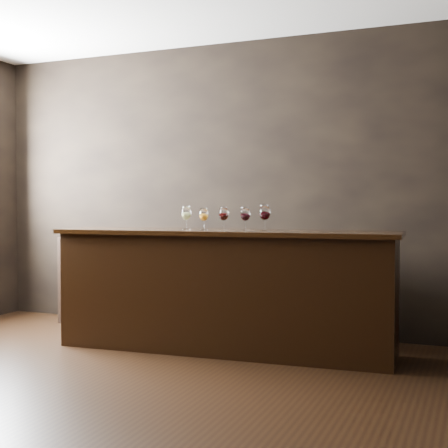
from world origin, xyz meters
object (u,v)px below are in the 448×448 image
at_px(glass_white, 186,214).
at_px(glass_red_b, 245,215).
at_px(back_bar_shelf, 174,284).
at_px(glass_red_c, 265,213).
at_px(bar_counter, 225,293).
at_px(glass_red_a, 224,214).
at_px(glass_amber, 204,215).

xyz_separation_m(glass_white, glass_red_b, (0.55, -0.01, -0.00)).
height_order(back_bar_shelf, glass_red_b, glass_red_b).
height_order(glass_white, glass_red_c, glass_red_c).
relative_size(bar_counter, glass_red_a, 14.27).
height_order(glass_amber, glass_red_b, glass_red_b).
bearing_deg(bar_counter, glass_red_b, 2.73).
distance_m(bar_counter, glass_amber, 0.68).
distance_m(back_bar_shelf, glass_red_c, 1.50).
height_order(glass_red_b, glass_red_c, glass_red_c).
relative_size(glass_white, glass_amber, 1.07).
relative_size(bar_counter, glass_amber, 15.05).
bearing_deg(glass_red_b, back_bar_shelf, 147.82).
bearing_deg(glass_red_a, back_bar_shelf, 141.05).
height_order(back_bar_shelf, glass_red_a, glass_red_a).
distance_m(glass_white, glass_red_b, 0.55).
xyz_separation_m(back_bar_shelf, glass_amber, (0.63, -0.67, 0.70)).
relative_size(glass_red_b, glass_red_c, 0.90).
height_order(glass_amber, glass_red_a, glass_red_a).
distance_m(back_bar_shelf, glass_red_a, 1.25).
distance_m(glass_red_a, glass_red_b, 0.18).
bearing_deg(glass_red_c, glass_red_a, -178.60).
bearing_deg(back_bar_shelf, bar_counter, -38.37).
xyz_separation_m(bar_counter, glass_red_a, (-0.00, -0.01, 0.66)).
bearing_deg(glass_red_b, bar_counter, -173.69).
relative_size(bar_counter, glass_white, 14.03).
distance_m(bar_counter, glass_red_a, 0.66).
relative_size(back_bar_shelf, glass_red_a, 12.61).
xyz_separation_m(bar_counter, glass_red_c, (0.35, -0.00, 0.67)).
bearing_deg(glass_red_c, bar_counter, 179.86).
bearing_deg(glass_red_a, glass_amber, -173.59).
distance_m(glass_amber, glass_red_a, 0.17).
xyz_separation_m(bar_counter, glass_white, (-0.37, 0.03, 0.66)).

